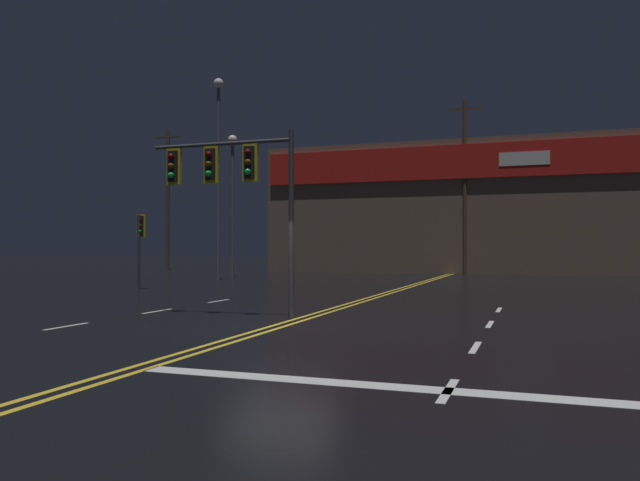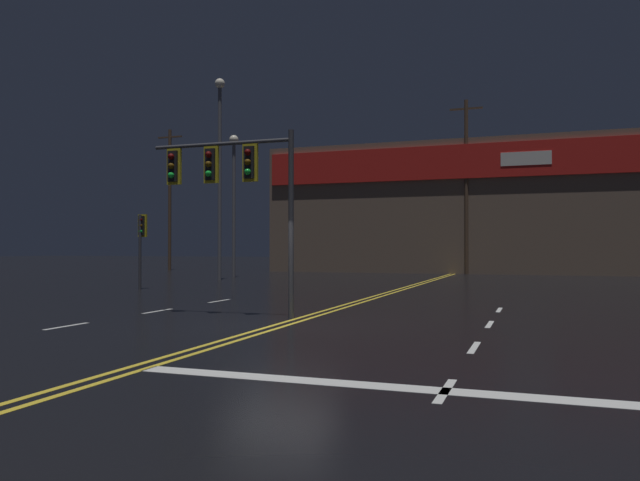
% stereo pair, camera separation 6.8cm
% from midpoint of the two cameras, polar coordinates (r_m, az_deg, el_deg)
% --- Properties ---
extents(ground_plane, '(200.00, 200.00, 0.00)m').
position_cam_midpoint_polar(ground_plane, '(14.61, -3.49, -7.75)').
color(ground_plane, black).
extents(road_markings, '(13.56, 60.00, 0.01)m').
position_cam_midpoint_polar(road_markings, '(13.39, -1.85, -8.38)').
color(road_markings, gold).
rests_on(road_markings, ground).
extents(traffic_signal_median, '(4.10, 0.36, 4.81)m').
position_cam_midpoint_polar(traffic_signal_median, '(16.74, -8.30, 5.98)').
color(traffic_signal_median, '#38383D').
rests_on(traffic_signal_median, ground).
extents(traffic_signal_corner_northwest, '(0.42, 0.36, 3.26)m').
position_cam_midpoint_polar(traffic_signal_corner_northwest, '(28.21, -15.94, 0.56)').
color(traffic_signal_corner_northwest, '#38383D').
rests_on(traffic_signal_corner_northwest, ground).
extents(streetlight_near_right, '(0.56, 0.56, 11.26)m').
position_cam_midpoint_polar(streetlight_near_right, '(35.51, -9.10, 7.79)').
color(streetlight_near_right, '#59595E').
rests_on(streetlight_near_right, ground).
extents(streetlight_far_left, '(0.56, 0.56, 8.67)m').
position_cam_midpoint_polar(streetlight_far_left, '(38.39, -7.83, 5.01)').
color(streetlight_far_left, '#59595E').
rests_on(streetlight_far_left, ground).
extents(building_backdrop, '(27.45, 10.23, 9.32)m').
position_cam_midpoint_polar(building_backdrop, '(48.71, 12.83, 2.73)').
color(building_backdrop, brown).
rests_on(building_backdrop, ground).
extents(utility_pole_row, '(47.39, 0.26, 11.90)m').
position_cam_midpoint_polar(utility_pole_row, '(43.87, 12.00, 4.67)').
color(utility_pole_row, '#4C3828').
rests_on(utility_pole_row, ground).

